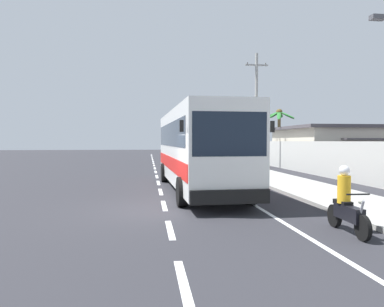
# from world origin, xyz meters

# --- Properties ---
(ground_plane) EXTENTS (160.00, 160.00, 0.00)m
(ground_plane) POSITION_xyz_m (0.00, 0.00, 0.00)
(ground_plane) COLOR #28282D
(sidewalk_kerb) EXTENTS (3.20, 90.00, 0.14)m
(sidewalk_kerb) POSITION_xyz_m (6.80, 10.00, 0.07)
(sidewalk_kerb) COLOR #999993
(sidewalk_kerb) RESTS_ON ground
(lane_markings) EXTENTS (3.35, 71.00, 0.01)m
(lane_markings) POSITION_xyz_m (1.90, 14.77, 0.00)
(lane_markings) COLOR white
(lane_markings) RESTS_ON ground
(boundary_wall) EXTENTS (0.24, 60.00, 2.26)m
(boundary_wall) POSITION_xyz_m (10.60, 14.00, 1.13)
(boundary_wall) COLOR #B2B2AD
(boundary_wall) RESTS_ON ground
(coach_bus_foreground) EXTENTS (3.25, 11.88, 3.91)m
(coach_bus_foreground) POSITION_xyz_m (1.70, 4.54, 2.03)
(coach_bus_foreground) COLOR white
(coach_bus_foreground) RESTS_ON ground
(motorcycle_beside_bus) EXTENTS (0.56, 1.96, 1.68)m
(motorcycle_beside_bus) POSITION_xyz_m (4.34, -3.63, 0.68)
(motorcycle_beside_bus) COLOR black
(motorcycle_beside_bus) RESTS_ON ground
(pedestrian_near_kerb) EXTENTS (0.36, 0.36, 1.66)m
(pedestrian_near_kerb) POSITION_xyz_m (6.18, 11.88, 1.01)
(pedestrian_near_kerb) COLOR navy
(pedestrian_near_kerb) RESTS_ON sidewalk_kerb
(pedestrian_far_walk) EXTENTS (0.36, 0.36, 1.66)m
(pedestrian_far_walk) POSITION_xyz_m (7.08, 14.64, 1.01)
(pedestrian_far_walk) COLOR gold
(pedestrian_far_walk) RESTS_ON sidewalk_kerb
(utility_pole_mid) EXTENTS (1.97, 0.24, 9.63)m
(utility_pole_mid) POSITION_xyz_m (8.53, 17.47, 5.02)
(utility_pole_mid) COLOR #9E9E99
(utility_pole_mid) RESTS_ON ground
(utility_pole_far) EXTENTS (2.05, 0.24, 8.21)m
(utility_pole_far) POSITION_xyz_m (8.85, 36.86, 4.27)
(utility_pole_far) COLOR #9E9E99
(utility_pole_far) RESTS_ON ground
(utility_pole_distant) EXTENTS (2.97, 0.24, 8.35)m
(utility_pole_distant) POSITION_xyz_m (8.53, 56.25, 4.45)
(utility_pole_distant) COLOR #9E9E99
(utility_pole_distant) RESTS_ON ground
(palm_nearest) EXTENTS (3.66, 3.75, 4.89)m
(palm_nearest) POSITION_xyz_m (10.60, 38.87, 3.57)
(palm_nearest) COLOR brown
(palm_nearest) RESTS_ON ground
(palm_second) EXTENTS (3.44, 3.07, 6.56)m
(palm_second) POSITION_xyz_m (8.32, 33.65, 4.55)
(palm_second) COLOR brown
(palm_second) RESTS_ON ground
(palm_third) EXTENTS (3.44, 3.49, 6.00)m
(palm_third) POSITION_xyz_m (7.76, 38.75, 4.42)
(palm_third) COLOR brown
(palm_third) RESTS_ON ground
(palm_fourth) EXTENTS (3.04, 3.00, 5.12)m
(palm_fourth) POSITION_xyz_m (11.04, 18.86, 3.86)
(palm_fourth) COLOR brown
(palm_fourth) RESTS_ON ground
(roadside_building) EXTENTS (13.87, 9.47, 3.46)m
(roadside_building) POSITION_xyz_m (17.43, 15.90, 1.74)
(roadside_building) COLOR beige
(roadside_building) RESTS_ON ground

